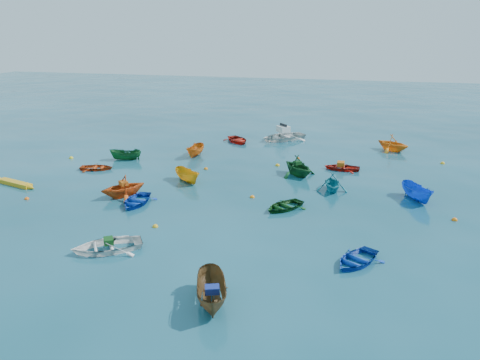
% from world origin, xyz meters
% --- Properties ---
extents(ground, '(160.00, 160.00, 0.00)m').
position_xyz_m(ground, '(0.00, 0.00, 0.00)').
color(ground, '#0A3A4A').
rests_on(ground, ground).
extents(dinghy_blue_sw, '(2.34, 3.15, 0.63)m').
position_xyz_m(dinghy_blue_sw, '(-5.57, -0.34, 0.00)').
color(dinghy_blue_sw, '#0D39AD').
rests_on(dinghy_blue_sw, ground).
extents(dinghy_white_near, '(4.32, 4.05, 0.73)m').
position_xyz_m(dinghy_white_near, '(-3.99, -6.80, 0.00)').
color(dinghy_white_near, white).
rests_on(dinghy_white_near, ground).
extents(sampan_brown_mid, '(2.33, 3.58, 1.29)m').
position_xyz_m(sampan_brown_mid, '(2.75, -10.15, 0.00)').
color(sampan_brown_mid, brown).
rests_on(sampan_brown_mid, ground).
extents(dinghy_blue_se, '(3.23, 3.55, 0.60)m').
position_xyz_m(dinghy_blue_se, '(8.43, -4.99, 0.00)').
color(dinghy_blue_se, '#0D3CAB').
rests_on(dinghy_blue_se, ground).
extents(dinghy_orange_w, '(3.93, 3.98, 1.59)m').
position_xyz_m(dinghy_orange_w, '(-7.04, 0.72, 0.00)').
color(dinghy_orange_w, '#D04C13').
rests_on(dinghy_orange_w, ground).
extents(sampan_yellow_mid, '(2.92, 2.70, 1.12)m').
position_xyz_m(sampan_yellow_mid, '(-3.95, 4.78, 0.00)').
color(sampan_yellow_mid, orange).
rests_on(sampan_yellow_mid, ground).
extents(dinghy_green_e, '(3.31, 3.49, 0.59)m').
position_xyz_m(dinghy_green_e, '(3.85, 1.21, 0.00)').
color(dinghy_green_e, '#0F4114').
rests_on(dinghy_green_e, ground).
extents(dinghy_cyan_se, '(2.60, 2.89, 1.35)m').
position_xyz_m(dinghy_cyan_se, '(6.53, 5.50, 0.00)').
color(dinghy_cyan_se, teal).
rests_on(dinghy_cyan_se, ground).
extents(dinghy_red_nw, '(2.97, 2.40, 0.54)m').
position_xyz_m(dinghy_red_nw, '(-12.18, 5.90, 0.00)').
color(dinghy_red_nw, '#AF370E').
rests_on(dinghy_red_nw, ground).
extents(sampan_orange_n, '(1.19, 2.98, 1.14)m').
position_xyz_m(sampan_orange_n, '(-5.86, 11.85, 0.00)').
color(sampan_orange_n, '#CD6313').
rests_on(sampan_orange_n, ground).
extents(dinghy_green_n, '(4.19, 4.19, 1.68)m').
position_xyz_m(dinghy_green_n, '(3.72, 8.47, 0.00)').
color(dinghy_green_n, '#114A1F').
rests_on(dinghy_green_n, ground).
extents(dinghy_red_ne, '(2.83, 2.05, 0.58)m').
position_xyz_m(dinghy_red_ne, '(6.96, 10.86, 0.00)').
color(dinghy_red_ne, '#A8180E').
rests_on(dinghy_red_ne, ground).
extents(sampan_blue_far, '(2.42, 3.27, 1.19)m').
position_xyz_m(sampan_blue_far, '(12.11, 4.99, 0.00)').
color(sampan_blue_far, blue).
rests_on(sampan_blue_far, ground).
extents(dinghy_red_far, '(3.83, 3.97, 0.67)m').
position_xyz_m(dinghy_red_far, '(-3.60, 17.97, 0.00)').
color(dinghy_red_far, '#AB190E').
rests_on(dinghy_red_far, ground).
extents(dinghy_orange_far, '(4.10, 4.00, 1.64)m').
position_xyz_m(dinghy_orange_far, '(11.19, 18.23, 0.00)').
color(dinghy_orange_far, orange).
rests_on(dinghy_orange_far, ground).
extents(sampan_green_far, '(2.87, 1.69, 1.05)m').
position_xyz_m(sampan_green_far, '(-11.31, 9.17, 0.00)').
color(sampan_green_far, '#135323').
rests_on(sampan_green_far, ground).
extents(kayak_yellow, '(3.90, 1.59, 0.39)m').
position_xyz_m(kayak_yellow, '(-15.82, 0.92, 0.00)').
color(kayak_yellow, '#CF9412').
rests_on(kayak_yellow, ground).
extents(motorboat_white, '(5.77, 5.66, 1.58)m').
position_xyz_m(motorboat_white, '(0.63, 20.04, 0.00)').
color(motorboat_white, silver).
rests_on(motorboat_white, ground).
extents(tarp_green_a, '(0.73, 0.77, 0.30)m').
position_xyz_m(tarp_green_a, '(-3.90, -6.75, 0.51)').
color(tarp_green_a, '#114416').
rests_on(tarp_green_a, dinghy_white_near).
extents(tarp_blue_a, '(0.70, 0.61, 0.28)m').
position_xyz_m(tarp_blue_a, '(2.80, -10.29, 0.79)').
color(tarp_blue_a, navy).
rests_on(tarp_blue_a, sampan_brown_mid).
extents(tarp_orange_a, '(0.77, 0.75, 0.30)m').
position_xyz_m(tarp_orange_a, '(-7.01, 0.76, 0.94)').
color(tarp_orange_a, '#BA5413').
rests_on(tarp_orange_a, dinghy_orange_w).
extents(tarp_green_b, '(0.70, 0.70, 0.27)m').
position_xyz_m(tarp_green_b, '(3.65, 8.54, 0.97)').
color(tarp_green_b, '#0F3F16').
rests_on(tarp_green_b, dinghy_green_n).
extents(tarp_orange_b, '(0.57, 0.74, 0.36)m').
position_xyz_m(tarp_orange_b, '(6.86, 10.87, 0.47)').
color(tarp_orange_b, '#BD5D13').
rests_on(tarp_orange_b, dinghy_red_ne).
extents(buoy_or_a, '(0.31, 0.31, 0.31)m').
position_xyz_m(buoy_or_a, '(-13.06, -1.38, 0.00)').
color(buoy_or_a, '#F55C0D').
rests_on(buoy_or_a, ground).
extents(buoy_ye_a, '(0.34, 0.34, 0.34)m').
position_xyz_m(buoy_ye_a, '(-2.84, -3.45, 0.00)').
color(buoy_ye_a, gold).
rests_on(buoy_ye_a, ground).
extents(buoy_or_b, '(0.33, 0.33, 0.33)m').
position_xyz_m(buoy_or_b, '(1.44, 2.72, 0.00)').
color(buoy_or_b, orange).
rests_on(buoy_or_b, ground).
extents(buoy_ye_b, '(0.37, 0.37, 0.37)m').
position_xyz_m(buoy_ye_b, '(-16.17, 8.40, 0.00)').
color(buoy_ye_b, yellow).
rests_on(buoy_ye_b, ground).
extents(buoy_or_c, '(0.34, 0.34, 0.34)m').
position_xyz_m(buoy_or_c, '(-3.69, 8.21, 0.00)').
color(buoy_or_c, orange).
rests_on(buoy_or_c, ground).
extents(buoy_ye_c, '(0.38, 0.38, 0.38)m').
position_xyz_m(buoy_ye_c, '(1.74, 10.65, 0.00)').
color(buoy_ye_c, gold).
rests_on(buoy_ye_c, ground).
extents(buoy_or_d, '(0.34, 0.34, 0.34)m').
position_xyz_m(buoy_or_d, '(13.98, 1.91, 0.00)').
color(buoy_or_d, orange).
rests_on(buoy_or_d, ground).
extents(buoy_ye_d, '(0.36, 0.36, 0.36)m').
position_xyz_m(buoy_ye_d, '(-6.37, 12.04, 0.00)').
color(buoy_ye_d, yellow).
rests_on(buoy_ye_d, ground).
extents(buoy_or_e, '(0.30, 0.30, 0.30)m').
position_xyz_m(buoy_or_e, '(3.11, 13.21, 0.00)').
color(buoy_or_e, '#D0440B').
rests_on(buoy_or_e, ground).
extents(buoy_ye_e, '(0.36, 0.36, 0.36)m').
position_xyz_m(buoy_ye_e, '(15.09, 14.74, 0.00)').
color(buoy_ye_e, gold).
rests_on(buoy_ye_e, ground).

